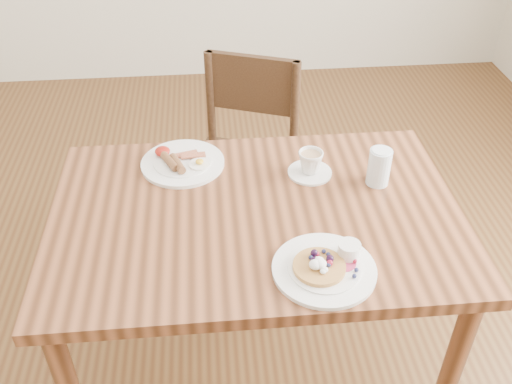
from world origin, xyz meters
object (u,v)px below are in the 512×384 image
Objects in this scene: chair_far at (244,157)px; water_glass at (379,167)px; pancake_plate at (326,266)px; teacup_saucer at (310,164)px; dining_table at (256,236)px; breakfast_plate at (181,162)px.

water_glass is at bearing 144.52° from chair_far.
chair_far is 7.44× the size of water_glass.
chair_far is at bearing 98.94° from pancake_plate.
teacup_saucer reaches higher than pancake_plate.
dining_table is 0.43m from water_glass.
breakfast_plate is (-0.23, -0.41, 0.27)m from chair_far.
chair_far reaches higher than pancake_plate.
water_glass is (0.38, -0.56, 0.32)m from chair_far.
chair_far is 0.97m from pancake_plate.
dining_table is 8.57× the size of teacup_saucer.
teacup_saucer is (0.41, -0.09, 0.02)m from breakfast_plate.
dining_table is 4.44× the size of pancake_plate.
teacup_saucer is (0.19, 0.17, 0.13)m from dining_table.
dining_table is at bearing 109.79° from chair_far.
water_glass is (0.61, -0.15, 0.05)m from breakfast_plate.
dining_table is 1.36× the size of chair_far.
dining_table is 0.36m from breakfast_plate.
pancake_plate is 0.64m from breakfast_plate.
chair_far is (0.01, 0.67, -0.16)m from dining_table.
chair_far is 0.60m from teacup_saucer.
water_glass is at bearing 15.08° from dining_table.
pancake_plate is at bearing 119.73° from chair_far.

